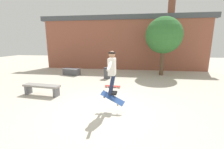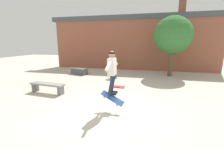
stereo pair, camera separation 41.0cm
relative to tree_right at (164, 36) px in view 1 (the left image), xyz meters
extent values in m
plane|color=beige|center=(-2.84, -6.00, -2.69)|extent=(40.00, 40.00, 0.00)
cube|color=#93513D|center=(-2.84, 2.03, -0.68)|extent=(13.44, 0.40, 4.03)
cube|color=#474C51|center=(-2.84, 2.03, 1.53)|extent=(14.11, 0.52, 0.39)
cube|color=brown|center=(0.79, 2.03, 2.23)|extent=(0.44, 0.44, 1.01)
cube|color=#99B7C6|center=(0.03, 1.82, -0.67)|extent=(0.70, 0.02, 0.90)
cylinder|color=brown|center=(0.00, 0.00, -1.79)|extent=(0.28, 0.28, 1.81)
sphere|color=#337033|center=(0.00, 0.00, 0.02)|extent=(2.41, 2.41, 2.41)
cube|color=gray|center=(-5.81, -4.99, -2.27)|extent=(1.68, 0.54, 0.08)
cube|color=slate|center=(-6.51, -4.92, -2.50)|extent=(0.15, 0.33, 0.38)
cube|color=slate|center=(-5.11, -5.06, -2.50)|extent=(0.15, 0.33, 0.38)
cube|color=#4C4C51|center=(-6.23, -0.87, -2.46)|extent=(1.30, 0.75, 0.46)
cube|color=#B7B7BC|center=(-6.29, -1.09, -2.24)|extent=(1.19, 0.35, 0.02)
cylinder|color=#47474C|center=(-3.57, -1.55, -2.34)|extent=(0.42, 0.42, 0.70)
torus|color=black|center=(-3.57, -1.55, -2.01)|extent=(0.46, 0.46, 0.04)
cube|color=silver|center=(-2.61, -6.00, -1.21)|extent=(0.24, 0.35, 0.55)
sphere|color=#A37556|center=(-2.61, -6.00, -0.82)|extent=(0.22, 0.22, 0.21)
ellipsoid|color=black|center=(-2.61, -6.00, -0.78)|extent=(0.23, 0.23, 0.12)
cylinder|color=#1E2847|center=(-2.60, -5.91, -1.77)|extent=(0.23, 0.15, 0.70)
cube|color=black|center=(-2.57, -5.91, -2.09)|extent=(0.26, 0.11, 0.07)
cylinder|color=#1E2847|center=(-2.61, -6.08, -1.77)|extent=(0.23, 0.15, 0.70)
cube|color=black|center=(-2.58, -6.08, -2.09)|extent=(0.26, 0.11, 0.07)
cylinder|color=silver|center=(-2.60, -5.60, -1.11)|extent=(0.09, 0.57, 0.27)
cylinder|color=silver|center=(-2.62, -6.39, -1.11)|extent=(0.09, 0.57, 0.27)
cube|color=#2D519E|center=(-2.58, -6.08, -2.24)|extent=(0.83, 0.35, 0.42)
cylinder|color=black|center=(-2.31, -6.03, -2.30)|extent=(0.06, 0.06, 0.07)
cylinder|color=black|center=(-2.40, -6.19, -2.42)|extent=(0.06, 0.06, 0.07)
cylinder|color=black|center=(-2.77, -5.91, -2.12)|extent=(0.06, 0.06, 0.07)
cylinder|color=black|center=(-2.86, -6.07, -2.24)|extent=(0.06, 0.06, 0.07)
cube|color=red|center=(-2.95, -3.42, -2.62)|extent=(0.80, 0.25, 0.02)
cylinder|color=silver|center=(-3.20, -3.50, -2.66)|extent=(0.06, 0.02, 0.05)
cylinder|color=silver|center=(-3.18, -3.30, -2.66)|extent=(0.06, 0.02, 0.05)
cylinder|color=silver|center=(-2.71, -3.53, -2.66)|extent=(0.06, 0.02, 0.05)
cylinder|color=silver|center=(-2.70, -3.34, -2.66)|extent=(0.06, 0.02, 0.05)
camera|label=1|loc=(-1.93, -10.66, -0.46)|focal=24.00mm
camera|label=2|loc=(-1.52, -10.58, -0.46)|focal=24.00mm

